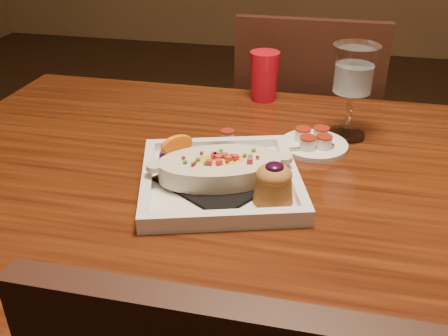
% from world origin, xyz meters
% --- Properties ---
extents(table, '(1.50, 0.90, 0.75)m').
position_xyz_m(table, '(0.00, 0.00, 0.65)').
color(table, '#612A0D').
rests_on(table, floor).
extents(chair_far, '(0.42, 0.42, 0.93)m').
position_xyz_m(chair_far, '(-0.00, 0.63, 0.51)').
color(chair_far, black).
rests_on(chair_far, floor).
extents(plate, '(0.35, 0.35, 0.08)m').
position_xyz_m(plate, '(-0.11, -0.05, 0.78)').
color(plate, white).
rests_on(plate, table).
extents(goblet, '(0.10, 0.10, 0.20)m').
position_xyz_m(goblet, '(0.10, 0.21, 0.89)').
color(goblet, silver).
rests_on(goblet, table).
extents(saucer, '(0.14, 0.14, 0.09)m').
position_xyz_m(saucer, '(0.04, 0.14, 0.76)').
color(saucer, white).
rests_on(saucer, table).
extents(creamer_loose, '(0.03, 0.03, 0.02)m').
position_xyz_m(creamer_loose, '(-0.14, 0.14, 0.76)').
color(creamer_loose, white).
rests_on(creamer_loose, table).
extents(red_tumbler, '(0.07, 0.07, 0.12)m').
position_xyz_m(red_tumbler, '(-0.10, 0.39, 0.81)').
color(red_tumbler, red).
rests_on(red_tumbler, table).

